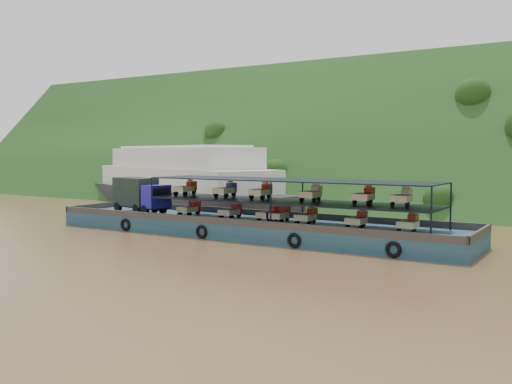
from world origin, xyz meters
The scene contains 4 objects.
ground centered at (0.00, 0.00, 0.00)m, with size 160.00×160.00×0.00m, color brown.
hillside centered at (0.00, 36.00, 0.00)m, with size 140.00×28.00×28.00m, color #143312.
cargo_barge centered at (-1.16, -0.43, 1.08)m, with size 35.00×7.18×4.54m.
passenger_ferry centered at (-20.91, 15.82, 3.20)m, with size 37.16×22.38×7.38m.
Camera 1 is at (23.84, -38.24, 6.60)m, focal length 40.00 mm.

